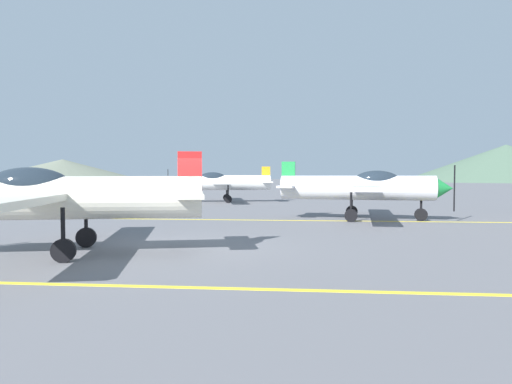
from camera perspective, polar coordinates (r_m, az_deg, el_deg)
The scene contains 8 objects.
ground_plane at distance 12.58m, azimuth -9.16°, elevation -7.23°, with size 400.00×400.00×0.00m, color slate.
apron_line_near at distance 8.72m, azimuth -16.13°, elevation -11.49°, with size 80.00×0.16×0.01m, color yellow.
apron_line_far at distance 20.35m, azimuth -3.48°, elevation -3.57°, with size 80.00×0.16×0.01m, color yellow.
airplane_near at distance 12.49m, azimuth -24.39°, elevation -0.51°, with size 7.83×8.91×2.68m.
airplane_mid at distance 20.86m, azimuth 13.52°, elevation 0.65°, with size 7.81×8.96×2.68m.
airplane_far at distance 33.48m, azimuth -4.55°, elevation 1.27°, with size 7.83×8.93×2.68m.
hill_left at distance 165.47m, azimuth -23.52°, elevation 2.60°, with size 54.66×54.66×7.33m, color slate.
hill_centerleft at distance 152.19m, azimuth 29.36°, elevation 3.24°, with size 59.66×59.66×11.04m, color #4C6651.
Camera 1 is at (3.13, -12.01, 2.06)m, focal length 31.23 mm.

